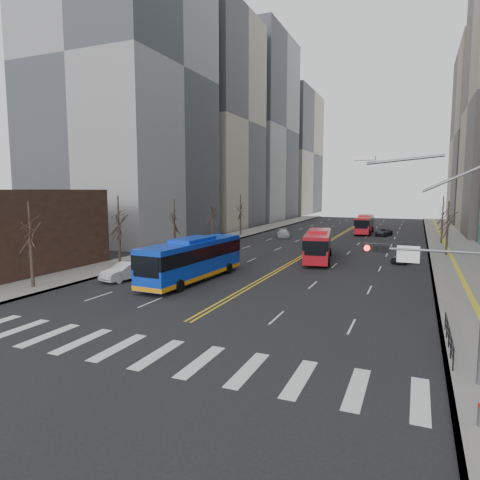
# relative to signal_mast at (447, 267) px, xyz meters

# --- Properties ---
(ground) EXTENTS (220.00, 220.00, 0.00)m
(ground) POSITION_rel_signal_mast_xyz_m (-13.77, -2.00, -4.86)
(ground) COLOR black
(sidewalk_right) EXTENTS (7.00, 130.00, 0.15)m
(sidewalk_right) POSITION_rel_signal_mast_xyz_m (3.73, 43.00, -4.78)
(sidewalk_right) COLOR gray
(sidewalk_right) RESTS_ON ground
(sidewalk_left) EXTENTS (5.00, 130.00, 0.15)m
(sidewalk_left) POSITION_rel_signal_mast_xyz_m (-30.27, 43.00, -4.78)
(sidewalk_left) COLOR gray
(sidewalk_left) RESTS_ON ground
(crosswalk) EXTENTS (26.70, 4.00, 0.01)m
(crosswalk) POSITION_rel_signal_mast_xyz_m (-13.77, -2.00, -4.85)
(crosswalk) COLOR silver
(crosswalk) RESTS_ON ground
(centerline) EXTENTS (0.55, 100.00, 0.01)m
(centerline) POSITION_rel_signal_mast_xyz_m (-13.77, 53.00, -4.85)
(centerline) COLOR gold
(centerline) RESTS_ON ground
(office_towers) EXTENTS (83.00, 134.00, 58.00)m
(office_towers) POSITION_rel_signal_mast_xyz_m (-13.64, 66.51, 19.07)
(office_towers) COLOR gray
(office_towers) RESTS_ON ground
(signal_mast) EXTENTS (5.37, 0.37, 9.39)m
(signal_mast) POSITION_rel_signal_mast_xyz_m (0.00, 0.00, 0.00)
(signal_mast) COLOR slate
(signal_mast) RESTS_ON ground
(pedestrian_railing) EXTENTS (0.06, 6.06, 1.02)m
(pedestrian_railing) POSITION_rel_signal_mast_xyz_m (0.53, 4.00, -4.03)
(pedestrian_railing) COLOR black
(pedestrian_railing) RESTS_ON sidewalk_right
(street_trees) EXTENTS (35.20, 47.20, 7.60)m
(street_trees) POSITION_rel_signal_mast_xyz_m (-20.94, 32.55, 0.02)
(street_trees) COLOR #2F251C
(street_trees) RESTS_ON ground
(blue_bus) EXTENTS (3.57, 13.28, 3.80)m
(blue_bus) POSITION_rel_signal_mast_xyz_m (-19.25, 13.74, -2.86)
(blue_bus) COLOR #0D38CE
(blue_bus) RESTS_ON ground
(red_bus_near) EXTENTS (4.38, 11.47, 3.55)m
(red_bus_near) POSITION_rel_signal_mast_xyz_m (-11.38, 28.52, -2.88)
(red_bus_near) COLOR #A7111B
(red_bus_near) RESTS_ON ground
(red_bus_far) EXTENTS (2.93, 10.93, 3.46)m
(red_bus_far) POSITION_rel_signal_mast_xyz_m (-10.04, 61.55, -2.93)
(red_bus_far) COLOR #A7111B
(red_bus_far) RESTS_ON ground
(car_white) EXTENTS (2.79, 5.06, 1.58)m
(car_white) POSITION_rel_signal_mast_xyz_m (-24.86, 11.68, -4.07)
(car_white) COLOR silver
(car_white) RESTS_ON ground
(car_dark_mid) EXTENTS (2.95, 4.36, 1.38)m
(car_dark_mid) POSITION_rel_signal_mast_xyz_m (-2.32, 30.71, -4.17)
(car_dark_mid) COLOR black
(car_dark_mid) RESTS_ON ground
(car_silver) EXTENTS (3.49, 5.16, 1.39)m
(car_silver) POSITION_rel_signal_mast_xyz_m (-21.91, 49.76, -4.16)
(car_silver) COLOR #AEAEB4
(car_silver) RESTS_ON ground
(car_dark_far) EXTENTS (3.03, 4.84, 1.25)m
(car_dark_far) POSITION_rel_signal_mast_xyz_m (-6.48, 59.14, -4.23)
(car_dark_far) COLOR black
(car_dark_far) RESTS_ON ground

